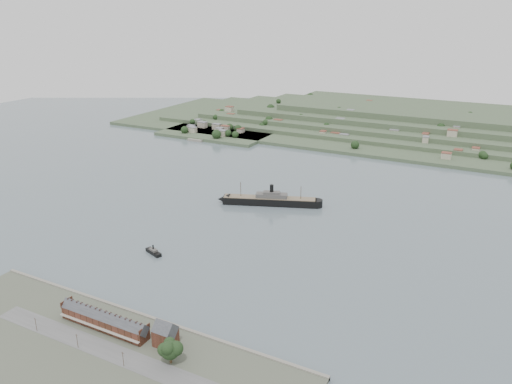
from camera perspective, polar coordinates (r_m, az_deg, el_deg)
The scene contains 9 objects.
ground at distance 404.39m, azimuth 0.85°, elevation -3.67°, with size 1400.00×1400.00×0.00m, color slate.
near_shore at distance 272.84m, azimuth -18.08°, elevation -17.29°, with size 220.00×80.00×2.60m.
terrace_row at distance 286.02m, azimuth -16.95°, elevation -13.84°, with size 55.60×9.80×11.07m.
gabled_building at distance 266.16m, azimuth -10.32°, elevation -15.66°, with size 10.40×10.18×14.09m.
far_peninsula at distance 752.37m, azimuth 16.63°, elevation 7.56°, with size 760.00×309.00×30.00m.
steamship at distance 443.17m, azimuth 1.27°, elevation -0.94°, with size 90.06×41.92×22.54m.
tugboat at distance 362.89m, azimuth -11.64°, elevation -6.70°, with size 15.80×9.17×6.90m.
ferry_west at distance 707.46m, azimuth -8.34°, elevation 6.58°, with size 17.92×6.88×6.55m.
fig_tree at distance 252.55m, azimuth -9.80°, elevation -17.31°, with size 11.78×10.21×13.15m.
Camera 1 is at (167.10, -331.02, 161.36)m, focal length 35.00 mm.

